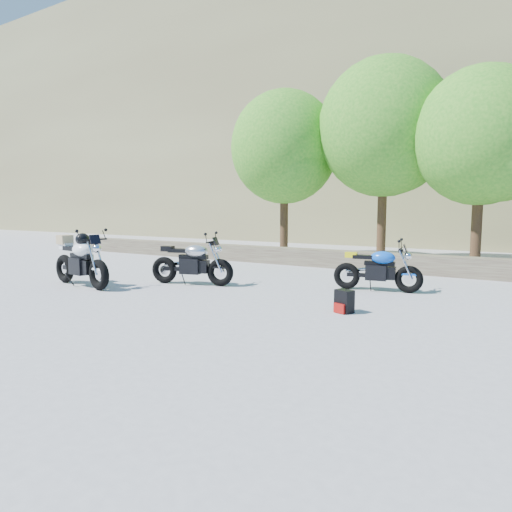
# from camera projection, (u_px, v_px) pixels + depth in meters

# --- Properties ---
(ground) EXTENTS (90.00, 90.00, 0.00)m
(ground) POSITION_uv_depth(u_px,v_px,m) (219.00, 300.00, 8.60)
(ground) COLOR gray
(ground) RESTS_ON ground
(stone_wall) EXTENTS (22.00, 0.55, 0.50)m
(stone_wall) POSITION_uv_depth(u_px,v_px,m) (332.00, 259.00, 13.22)
(stone_wall) COLOR brown
(stone_wall) RESTS_ON ground
(hillside) EXTENTS (80.00, 30.00, 15.00)m
(hillside) POSITION_uv_depth(u_px,v_px,m) (509.00, 119.00, 29.88)
(hillside) COLOR olive
(hillside) RESTS_ON ground
(tree_decid_left) EXTENTS (3.67, 3.67, 5.62)m
(tree_decid_left) POSITION_uv_depth(u_px,v_px,m) (286.00, 151.00, 15.50)
(tree_decid_left) COLOR #382314
(tree_decid_left) RESTS_ON ground
(tree_decid_mid) EXTENTS (4.08, 4.08, 6.24)m
(tree_decid_mid) POSITION_uv_depth(u_px,v_px,m) (387.00, 132.00, 14.06)
(tree_decid_mid) COLOR #382314
(tree_decid_mid) RESTS_ON ground
(tree_decid_right) EXTENTS (3.54, 3.54, 5.41)m
(tree_decid_right) POSITION_uv_depth(u_px,v_px,m) (485.00, 141.00, 12.14)
(tree_decid_right) COLOR #382314
(tree_decid_right) RESTS_ON ground
(silver_bike) EXTENTS (1.96, 0.76, 1.00)m
(silver_bike) POSITION_uv_depth(u_px,v_px,m) (192.00, 263.00, 10.22)
(silver_bike) COLOR black
(silver_bike) RESTS_ON ground
(white_bike) EXTENTS (2.13, 0.68, 1.18)m
(white_bike) POSITION_uv_depth(u_px,v_px,m) (80.00, 260.00, 10.00)
(white_bike) COLOR black
(white_bike) RESTS_ON ground
(blue_bike) EXTENTS (1.82, 0.58, 0.92)m
(blue_bike) POSITION_uv_depth(u_px,v_px,m) (378.00, 270.00, 9.46)
(blue_bike) COLOR black
(blue_bike) RESTS_ON ground
(backpack) EXTENTS (0.33, 0.31, 0.38)m
(backpack) POSITION_uv_depth(u_px,v_px,m) (344.00, 302.00, 7.52)
(backpack) COLOR black
(backpack) RESTS_ON ground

